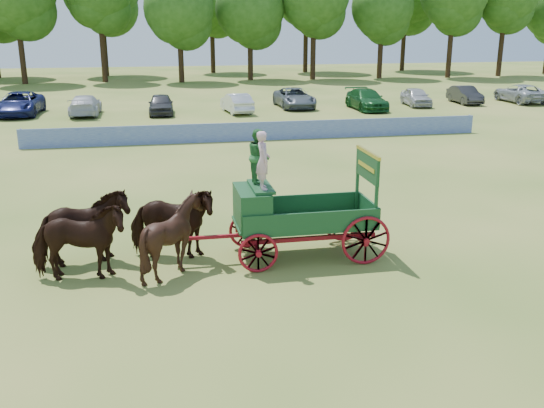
% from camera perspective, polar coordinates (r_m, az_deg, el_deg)
% --- Properties ---
extents(ground, '(160.00, 160.00, 0.00)m').
position_cam_1_polar(ground, '(18.12, 12.21, -4.48)').
color(ground, '#A29549').
rests_on(ground, ground).
extents(horse_lead_left, '(2.55, 1.30, 2.09)m').
position_cam_1_polar(horse_lead_left, '(16.27, -17.77, -3.45)').
color(horse_lead_left, black).
rests_on(horse_lead_left, ground).
extents(horse_lead_right, '(2.68, 1.69, 2.09)m').
position_cam_1_polar(horse_lead_right, '(17.31, -17.39, -2.21)').
color(horse_lead_right, black).
rests_on(horse_lead_right, ground).
extents(horse_wheel_left, '(2.01, 1.82, 2.10)m').
position_cam_1_polar(horse_wheel_left, '(16.14, -9.29, -3.00)').
color(horse_wheel_left, black).
rests_on(horse_wheel_left, ground).
extents(horse_wheel_right, '(2.66, 1.65, 2.09)m').
position_cam_1_polar(horse_wheel_right, '(17.19, -9.43, -1.79)').
color(horse_wheel_right, black).
rests_on(horse_wheel_right, ground).
extents(farm_dray, '(6.00, 2.00, 3.72)m').
position_cam_1_polar(farm_dray, '(16.83, 0.67, 0.09)').
color(farm_dray, '#A61025').
rests_on(farm_dray, ground).
extents(sponsor_banner, '(26.00, 0.08, 1.05)m').
position_cam_1_polar(sponsor_banner, '(34.48, -1.06, 6.87)').
color(sponsor_banner, '#1C389B').
rests_on(sponsor_banner, ground).
extents(parked_cars, '(56.94, 7.63, 1.64)m').
position_cam_1_polar(parked_cars, '(46.80, -0.76, 9.76)').
color(parked_cars, silver).
rests_on(parked_cars, ground).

